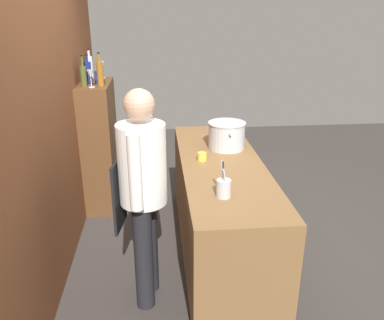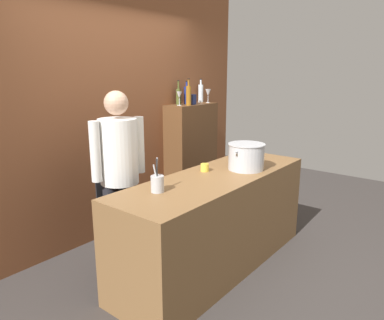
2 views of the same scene
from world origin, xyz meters
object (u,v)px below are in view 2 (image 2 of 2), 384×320
(wine_bottle_amber, at_px, (189,95))
(spice_tin_navy, at_px, (192,99))
(chef, at_px, (119,169))
(wine_glass_short, at_px, (208,93))
(wine_bottle_clear, at_px, (201,93))
(wine_bottle_olive, at_px, (178,96))
(butter_jar, at_px, (205,167))
(wine_glass_wide, at_px, (179,95))
(utensil_crock, at_px, (157,183))
(stockpot_large, at_px, (246,157))
(wine_bottle_cobalt, at_px, (187,95))

(wine_bottle_amber, relative_size, spice_tin_navy, 2.56)
(chef, xyz_separation_m, wine_glass_short, (2.00, 0.48, 0.57))
(wine_bottle_clear, distance_m, wine_bottle_olive, 0.48)
(butter_jar, relative_size, wine_glass_wide, 0.46)
(chef, relative_size, butter_jar, 20.90)
(utensil_crock, bearing_deg, stockpot_large, -11.01)
(chef, relative_size, wine_bottle_amber, 5.02)
(stockpot_large, bearing_deg, wine_glass_wide, 67.84)
(chef, relative_size, wine_bottle_olive, 5.40)
(chef, distance_m, wine_bottle_olive, 1.73)
(spice_tin_navy, bearing_deg, wine_glass_short, 1.10)
(wine_bottle_clear, bearing_deg, stockpot_large, -128.24)
(utensil_crock, bearing_deg, butter_jar, 5.61)
(utensil_crock, distance_m, wine_bottle_olive, 2.07)
(utensil_crock, distance_m, wine_bottle_clear, 2.47)
(chef, height_order, spice_tin_navy, chef)
(wine_bottle_amber, bearing_deg, butter_jar, -134.24)
(wine_bottle_clear, relative_size, wine_bottle_olive, 1.03)
(wine_bottle_olive, relative_size, spice_tin_navy, 2.38)
(stockpot_large, bearing_deg, chef, 140.18)
(wine_bottle_clear, distance_m, wine_bottle_cobalt, 0.34)
(wine_bottle_clear, relative_size, wine_bottle_amber, 0.96)
(wine_bottle_olive, bearing_deg, wine_glass_wide, -134.48)
(chef, height_order, wine_bottle_amber, wine_bottle_amber)
(utensil_crock, distance_m, spice_tin_navy, 2.09)
(wine_bottle_amber, relative_size, wine_glass_wide, 1.91)
(wine_bottle_clear, xyz_separation_m, wine_bottle_amber, (-0.48, -0.17, 0.00))
(butter_jar, height_order, wine_bottle_clear, wine_bottle_clear)
(utensil_crock, xyz_separation_m, wine_glass_short, (2.09, 1.05, 0.56))
(chef, height_order, butter_jar, chef)
(wine_glass_short, relative_size, wine_glass_wide, 1.06)
(utensil_crock, bearing_deg, wine_bottle_clear, 29.28)
(wine_bottle_cobalt, height_order, wine_bottle_olive, wine_bottle_olive)
(butter_jar, distance_m, wine_bottle_amber, 1.43)
(wine_bottle_amber, relative_size, wine_bottle_cobalt, 1.12)
(butter_jar, distance_m, wine_bottle_clear, 1.87)
(utensil_crock, relative_size, wine_bottle_amber, 0.82)
(utensil_crock, height_order, wine_bottle_amber, wine_bottle_amber)
(stockpot_large, bearing_deg, wine_glass_short, 49.13)
(wine_bottle_cobalt, bearing_deg, wine_bottle_clear, 5.18)
(wine_bottle_olive, bearing_deg, wine_bottle_amber, -89.57)
(stockpot_large, relative_size, utensil_crock, 1.52)
(wine_bottle_olive, bearing_deg, spice_tin_navy, -47.20)
(wine_bottle_clear, distance_m, wine_bottle_amber, 0.51)
(butter_jar, relative_size, wine_bottle_clear, 0.25)
(chef, bearing_deg, wine_glass_wide, -150.27)
(utensil_crock, height_order, wine_bottle_cobalt, wine_bottle_cobalt)
(wine_bottle_olive, distance_m, wine_glass_short, 0.49)
(utensil_crock, xyz_separation_m, wine_bottle_olive, (1.62, 1.17, 0.54))
(stockpot_large, relative_size, wine_bottle_cobalt, 1.39)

